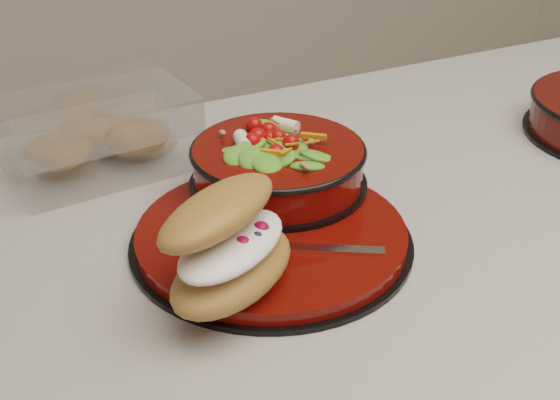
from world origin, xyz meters
name	(u,v)px	position (x,y,z in m)	size (l,w,h in m)	color
dinner_plate	(272,237)	(-0.31, -0.02, 0.91)	(0.30, 0.30, 0.02)	black
salad_bowl	(278,160)	(-0.26, 0.06, 0.95)	(0.21, 0.21, 0.09)	black
croissant	(229,245)	(-0.39, -0.10, 0.97)	(0.18, 0.17, 0.10)	#AC6A34
fork	(292,248)	(-0.31, -0.07, 0.92)	(0.16, 0.10, 0.00)	silver
pastry_box	(96,132)	(-0.42, 0.24, 0.94)	(0.24, 0.18, 0.09)	white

